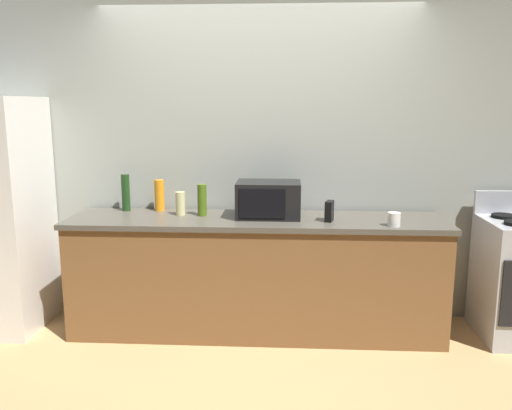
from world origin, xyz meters
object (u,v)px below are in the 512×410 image
at_px(bottle_vinegar, 180,204).
at_px(bottle_olive_oil, 202,200).
at_px(microwave, 268,199).
at_px(bottle_wine, 126,193).
at_px(mug_white, 394,219).
at_px(bottle_dish_soap, 159,195).
at_px(cordless_phone, 329,211).

xyz_separation_m(bottle_vinegar, bottle_olive_oil, (0.17, -0.01, 0.03)).
distance_m(microwave, bottle_wine, 1.16).
distance_m(bottle_wine, mug_white, 2.09).
height_order(microwave, bottle_dish_soap, microwave).
bearing_deg(cordless_phone, microwave, -179.90).
height_order(bottle_dish_soap, bottle_wine, bottle_wine).
xyz_separation_m(bottle_olive_oil, mug_white, (1.40, -0.28, -0.07)).
distance_m(cordless_phone, bottle_olive_oil, 0.97).
height_order(bottle_wine, mug_white, bottle_wine).
bearing_deg(microwave, bottle_vinegar, 177.78).
bearing_deg(mug_white, bottle_wine, 168.01).
distance_m(cordless_phone, bottle_dish_soap, 1.37).
xyz_separation_m(cordless_phone, bottle_olive_oil, (-0.96, 0.14, 0.05)).
distance_m(microwave, bottle_vinegar, 0.68).
relative_size(microwave, bottle_dish_soap, 1.92).
relative_size(bottle_dish_soap, mug_white, 2.57).
bearing_deg(bottle_vinegar, bottle_dish_soap, 141.37).
distance_m(bottle_dish_soap, mug_white, 1.83).
bearing_deg(bottle_wine, bottle_vinegar, -17.38).
height_order(microwave, bottle_wine, bottle_wine).
bearing_deg(microwave, cordless_phone, -15.21).
bearing_deg(bottle_vinegar, bottle_wine, 162.62).
distance_m(cordless_phone, bottle_wine, 1.63).
distance_m(microwave, mug_white, 0.93).
bearing_deg(cordless_phone, bottle_vinegar, -172.19).
bearing_deg(bottle_wine, microwave, -8.58).
relative_size(bottle_dish_soap, bottle_wine, 0.85).
relative_size(microwave, bottle_wine, 1.63).
xyz_separation_m(bottle_wine, mug_white, (2.04, -0.43, -0.10)).
relative_size(bottle_vinegar, mug_white, 1.86).
bearing_deg(bottle_olive_oil, bottle_vinegar, 176.79).
height_order(bottle_olive_oil, mug_white, bottle_olive_oil).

